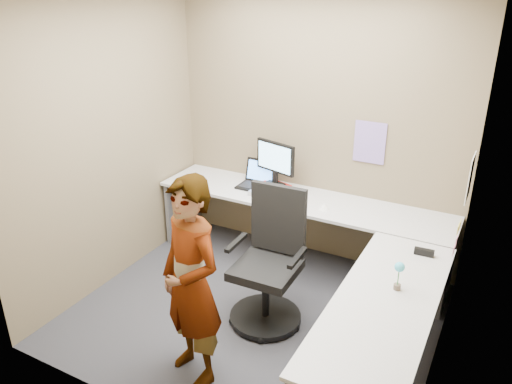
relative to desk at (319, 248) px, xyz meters
The scene contains 20 objects.
ground 0.83m from the desk, 138.54° to the right, with size 3.00×3.00×0.00m, color #29292F.
wall_back 1.27m from the desk, 115.54° to the left, with size 3.00×3.00×0.00m, color brown.
wall_right 1.36m from the desk, 19.95° to the right, with size 2.70×2.70×0.00m, color brown.
wall_left 2.12m from the desk, 168.73° to the right, with size 2.70×2.70×0.00m, color brown.
desk is the anchor object (origin of this frame).
paper_ream 1.03m from the desk, 139.03° to the left, with size 0.29×0.21×0.06m, color red.
monitor 1.13m from the desk, 138.35° to the left, with size 0.46×0.19×0.44m.
laptop 1.19m from the desk, 144.54° to the left, with size 0.37×0.31×0.26m.
trackball_mouse 0.99m from the desk, 153.10° to the left, with size 0.12×0.08×0.07m.
origami 0.51m from the desk, 107.20° to the left, with size 0.10×0.10×0.06m, color white.
stapler 0.87m from the desk, ahead, with size 0.15×0.04×0.06m, color black.
flower 0.98m from the desk, 34.48° to the right, with size 0.07×0.07×0.22m.
calendar_purple 1.15m from the desk, 82.85° to the left, with size 0.30×0.01×0.40m, color #846BB7.
calendar_white 1.35m from the desk, 26.02° to the left, with size 0.01×0.28×0.38m, color white.
sticky_note_a 1.13m from the desk, ahead, with size 0.01×0.07×0.07m, color #F2E059.
sticky_note_b 1.10m from the desk, 11.49° to the left, with size 0.01×0.07×0.07m, color pink.
sticky_note_c 1.08m from the desk, ahead, with size 0.01×0.07×0.07m, color pink.
sticky_note_d 1.15m from the desk, 16.61° to the left, with size 0.01×0.07×0.07m, color #F2E059.
office_chair 0.48m from the desk, 130.10° to the right, with size 0.61×0.61×1.16m.
person 1.32m from the desk, 111.49° to the right, with size 0.57×0.38×1.57m, color #999399.
Camera 1 is at (1.73, -3.19, 2.72)m, focal length 35.00 mm.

